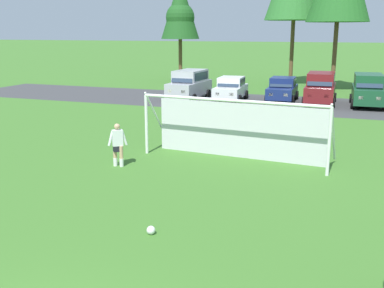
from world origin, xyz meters
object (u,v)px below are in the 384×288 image
at_px(soccer_ball, 151,230).
at_px(parked_car_slot_center, 321,88).
at_px(parked_car_slot_center_left, 282,89).
at_px(player_striker_near, 118,145).
at_px(parked_car_slot_far_left, 190,84).
at_px(parked_car_slot_left, 231,89).
at_px(parked_car_slot_center_right, 368,90).
at_px(soccer_goal, 237,127).

xyz_separation_m(soccer_ball, parked_car_slot_center, (1.99, 23.45, 1.00)).
bearing_deg(parked_car_slot_center_left, player_striker_near, -99.21).
distance_m(parked_car_slot_far_left, parked_car_slot_left, 3.10).
distance_m(player_striker_near, parked_car_slot_center_left, 18.95).
bearing_deg(soccer_ball, parked_car_slot_far_left, 108.12).
bearing_deg(parked_car_slot_left, soccer_ball, -79.41).
bearing_deg(parked_car_slot_far_left, player_striker_near, -78.25).
bearing_deg(player_striker_near, parked_car_slot_center, 72.81).
bearing_deg(parked_car_slot_center_right, parked_car_slot_left, -175.36).
height_order(soccer_ball, parked_car_slot_center_left, parked_car_slot_center_left).
distance_m(player_striker_near, parked_car_slot_center_right, 20.42).
distance_m(parked_car_slot_center, parked_car_slot_center_right, 3.08).
relative_size(player_striker_near, parked_car_slot_center, 0.35).
distance_m(soccer_ball, parked_car_slot_center_left, 23.75).
xyz_separation_m(soccer_ball, parked_car_slot_left, (-4.24, 22.69, 0.77)).
relative_size(player_striker_near, parked_car_slot_left, 0.38).
xyz_separation_m(soccer_goal, parked_car_slot_far_left, (-7.49, 14.71, -0.18)).
bearing_deg(soccer_ball, parked_car_slot_left, 100.59).
height_order(parked_car_slot_far_left, parked_car_slot_center_left, parked_car_slot_far_left).
bearing_deg(soccer_goal, soccer_ball, -91.37).
height_order(parked_car_slot_left, parked_car_slot_center_right, parked_car_slot_center_right).
relative_size(soccer_ball, parked_car_slot_far_left, 0.05).
distance_m(soccer_ball, player_striker_near, 6.28).
bearing_deg(parked_car_slot_far_left, parked_car_slot_center_left, 11.96).
xyz_separation_m(player_striker_near, parked_car_slot_center, (5.70, 18.43, 0.29)).
distance_m(soccer_goal, parked_car_slot_far_left, 16.50).
xyz_separation_m(soccer_ball, parked_car_slot_center_left, (-0.68, 23.73, 0.77)).
relative_size(soccer_goal, parked_car_slot_far_left, 1.61).
height_order(soccer_ball, parked_car_slot_far_left, parked_car_slot_far_left).
distance_m(soccer_ball, parked_car_slot_far_left, 23.51).
distance_m(parked_car_slot_center_left, parked_car_slot_center, 2.70).
distance_m(parked_car_slot_left, parked_car_slot_center_right, 9.35).
height_order(parked_car_slot_left, parked_car_slot_center, parked_car_slot_center).
relative_size(soccer_goal, parked_car_slot_left, 1.76).
height_order(soccer_ball, parked_car_slot_left, parked_car_slot_left).
bearing_deg(parked_car_slot_center_left, parked_car_slot_center_right, -2.80).
bearing_deg(parked_car_slot_center_right, player_striker_near, -115.50).
distance_m(parked_car_slot_far_left, parked_car_slot_center_left, 6.78).
xyz_separation_m(soccer_ball, player_striker_near, (-3.71, 5.02, 0.71)).
height_order(player_striker_near, parked_car_slot_left, parked_car_slot_left).
bearing_deg(soccer_ball, soccer_goal, 88.63).
height_order(soccer_ball, player_striker_near, player_striker_near).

